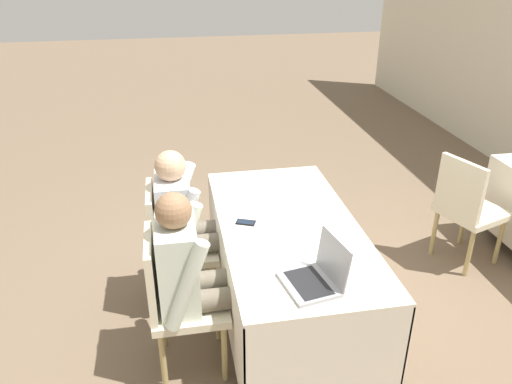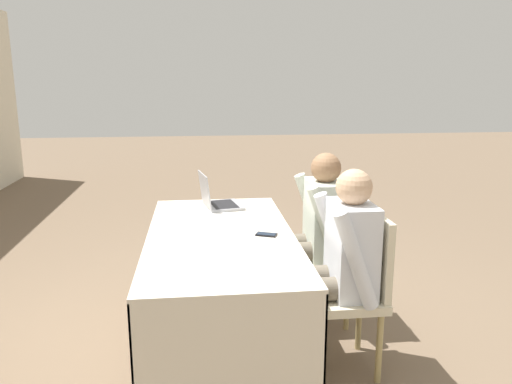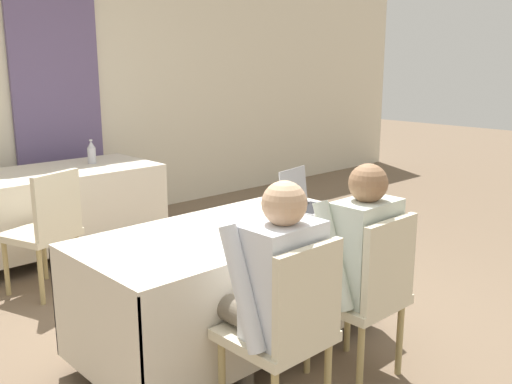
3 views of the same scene
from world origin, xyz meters
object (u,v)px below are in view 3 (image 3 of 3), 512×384
Objects in this scene: chair_near_right at (367,290)px; person_white_shirt at (353,256)px; chair_near_left at (287,326)px; laptop at (306,202)px; water_bottle at (92,153)px; chair_far_spare at (47,227)px; cell_phone at (254,241)px; person_checkered_shirt at (271,287)px.

person_white_shirt reaches higher than chair_near_right.
laptop is at bearing -141.95° from chair_near_left.
chair_near_left and chair_near_right have the same top height.
person_white_shirt reaches higher than chair_near_left.
water_bottle is 1.30m from chair_far_spare.
chair_near_right is at bearing -92.31° from water_bottle.
person_white_shirt is (0.72, -2.17, 0.16)m from chair_far_spare.
person_white_shirt is at bearing -90.00° from chair_near_right.
chair_near_left is 1.00× the size of chair_far_spare.
chair_near_right is at bearing -124.84° from laptop.
cell_phone is at bearing 82.00° from chair_far_spare.
chair_far_spare is at bearing 124.49° from cell_phone.
water_bottle reaches higher than cell_phone.
laptop reaches higher than chair_far_spare.
chair_far_spare is (-0.12, 2.28, 0.00)m from chair_near_left.
chair_near_right is at bearing 90.00° from person_white_shirt.
water_bottle is 0.24× the size of chair_near_left.
chair_near_right is at bearing 88.54° from chair_far_spare.
cell_phone is 0.12× the size of person_checkered_shirt.
person_white_shirt is (0.61, 0.10, 0.16)m from chair_near_left.
laptop is 0.85m from chair_near_right.
person_checkered_shirt is (0.00, 0.10, 0.16)m from chair_near_left.
laptop reaches higher than chair_near_right.
person_checkered_shirt is 0.61m from person_white_shirt.
laptop is 0.71m from person_white_shirt.
cell_phone is at bearing -44.84° from person_white_shirt.
laptop is at bearing -146.13° from person_checkered_shirt.
water_bottle is at bearing 102.98° from cell_phone.
laptop is at bearing 105.04° from chair_far_spare.
chair_near_right is 0.63m from person_checkered_shirt.
person_checkered_shirt is at bearing -90.00° from chair_near_left.
chair_near_left is 0.61m from chair_near_right.
cell_phone is at bearing -122.63° from person_checkered_shirt.
laptop reaches higher than cell_phone.
water_bottle is at bearing -151.96° from chair_far_spare.
chair_far_spare is at bearing 113.38° from laptop.
cell_phone is at bearing -170.52° from laptop.
chair_near_left is at bearing 73.87° from chair_far_spare.
chair_far_spare is at bearing -86.85° from person_checkered_shirt.
laptop is at bearing -85.46° from water_bottle.
laptop is 0.30× the size of person_white_shirt.
chair_near_right is 0.78× the size of person_checkered_shirt.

